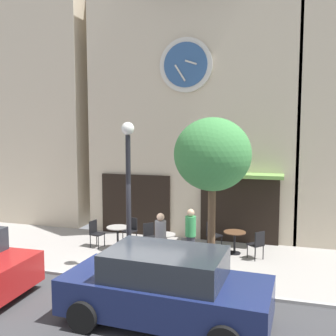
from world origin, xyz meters
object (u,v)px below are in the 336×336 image
object	(u,v)px
street_lamp	(128,196)
cafe_chair_facing_wall	(95,231)
cafe_chair_curbside	(131,228)
pedestrian_green	(191,236)
street_tree	(212,156)
cafe_chair_right_end	(213,233)
cafe_chair_under_awning	(150,235)
cafe_chair_left_end	(257,243)
parked_car_navy	(165,287)
cafe_table_rightmost	(166,242)
cafe_chair_corner	(190,238)
pedestrian_grey	(161,241)
cafe_table_center	(118,233)
cafe_table_center_right	(235,238)

from	to	relation	value
street_lamp	cafe_chair_facing_wall	size ratio (longest dim) A/B	4.70
cafe_chair_curbside	pedestrian_green	distance (m)	2.91
cafe_chair_facing_wall	street_tree	bearing A→B (deg)	-23.63
cafe_chair_right_end	cafe_chair_under_awning	bearing A→B (deg)	-157.03
cafe_chair_left_end	parked_car_navy	world-z (taller)	parked_car_navy
cafe_table_rightmost	cafe_chair_right_end	distance (m)	1.85
cafe_chair_right_end	cafe_chair_left_end	distance (m)	1.72
cafe_chair_right_end	cafe_chair_facing_wall	distance (m)	4.02
street_tree	cafe_chair_left_end	xyz separation A→B (m)	(1.06, 2.13, -2.83)
cafe_chair_under_awning	cafe_chair_facing_wall	bearing A→B (deg)	-175.02
cafe_chair_corner	pedestrian_grey	distance (m)	1.76
cafe_table_center	pedestrian_grey	size ratio (longest dim) A/B	0.46
cafe_table_center_right	street_lamp	bearing A→B (deg)	-138.97
cafe_chair_under_awning	cafe_chair_curbside	size ratio (longest dim) A/B	1.00
cafe_chair_corner	cafe_chair_facing_wall	distance (m)	3.30
street_lamp	cafe_chair_curbside	xyz separation A→B (m)	(-0.94, 2.49, -1.62)
street_lamp	cafe_table_center_right	size ratio (longest dim) A/B	5.85
street_lamp	pedestrian_green	size ratio (longest dim) A/B	2.53
street_tree	cafe_chair_corner	distance (m)	3.66
cafe_table_rightmost	cafe_chair_left_end	size ratio (longest dim) A/B	0.82
cafe_chair_under_awning	parked_car_navy	xyz separation A→B (m)	(1.91, -4.49, 0.23)
cafe_chair_under_awning	cafe_chair_right_end	size ratio (longest dim) A/B	1.00
cafe_table_rightmost	cafe_table_center_right	xyz separation A→B (m)	(2.05, 0.94, 0.03)
pedestrian_green	cafe_chair_corner	bearing A→B (deg)	104.59
street_lamp	cafe_table_center_right	xyz separation A→B (m)	(2.72, 2.36, -1.63)
cafe_chair_facing_wall	parked_car_navy	size ratio (longest dim) A/B	0.21
cafe_table_center_right	cafe_chair_left_end	xyz separation A→B (m)	(0.74, -0.39, 0.01)
cafe_chair_right_end	cafe_chair_curbside	xyz separation A→B (m)	(-2.87, -0.27, 0.00)
street_tree	cafe_table_rightmost	world-z (taller)	street_tree
cafe_table_center	cafe_table_rightmost	bearing A→B (deg)	-8.77
cafe_chair_facing_wall	parked_car_navy	bearing A→B (deg)	-48.49
pedestrian_grey	cafe_chair_under_awning	bearing A→B (deg)	118.55
street_lamp	cafe_chair_left_end	world-z (taller)	street_lamp
street_tree	cafe_chair_under_awning	world-z (taller)	street_tree
cafe_chair_right_end	parked_car_navy	xyz separation A→B (m)	(-0.07, -5.32, 0.23)
pedestrian_grey	pedestrian_green	distance (m)	1.05
cafe_chair_left_end	parked_car_navy	size ratio (longest dim) A/B	0.21
street_tree	cafe_chair_under_awning	size ratio (longest dim) A/B	4.82
cafe_chair_left_end	cafe_chair_curbside	distance (m)	4.43
cafe_chair_under_awning	cafe_chair_left_end	distance (m)	3.50
cafe_chair_corner	cafe_chair_left_end	distance (m)	2.13
street_lamp	parked_car_navy	world-z (taller)	street_lamp
street_lamp	cafe_chair_right_end	xyz separation A→B (m)	(1.93, 2.76, -1.62)
cafe_table_center	cafe_chair_corner	xyz separation A→B (m)	(2.43, 0.21, -0.03)
cafe_table_center_right	cafe_chair_right_end	xyz separation A→B (m)	(-0.78, 0.40, 0.01)
cafe_table_center_right	cafe_table_center	bearing A→B (deg)	-170.08
cafe_chair_under_awning	cafe_chair_corner	world-z (taller)	same
cafe_table_rightmost	pedestrian_grey	size ratio (longest dim) A/B	0.44
street_tree	cafe_chair_right_end	world-z (taller)	street_tree
cafe_table_rightmost	cafe_chair_curbside	xyz separation A→B (m)	(-1.60, 1.07, 0.04)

